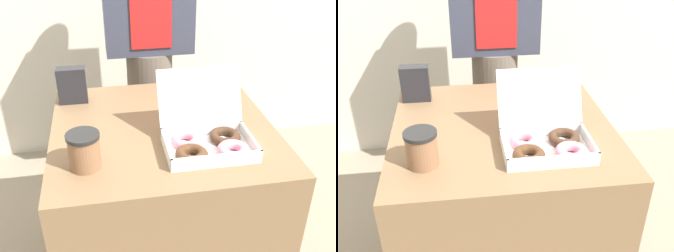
% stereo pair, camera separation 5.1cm
% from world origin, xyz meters
% --- Properties ---
extents(table, '(0.80, 0.78, 0.76)m').
position_xyz_m(table, '(0.00, 0.00, 0.38)').
color(table, brown).
rests_on(table, ground_plane).
extents(donut_box, '(0.29, 0.31, 0.23)m').
position_xyz_m(donut_box, '(0.13, -0.17, 0.80)').
color(donut_box, white).
rests_on(donut_box, table).
extents(coffee_cup, '(0.10, 0.10, 0.12)m').
position_xyz_m(coffee_cup, '(-0.28, -0.21, 0.82)').
color(coffee_cup, '#8C6042').
rests_on(coffee_cup, table).
extents(napkin_holder, '(0.11, 0.05, 0.15)m').
position_xyz_m(napkin_holder, '(-0.32, 0.26, 0.83)').
color(napkin_holder, '#232328').
rests_on(napkin_holder, table).
extents(person_customer, '(0.42, 0.23, 1.58)m').
position_xyz_m(person_customer, '(0.04, 0.63, 0.84)').
color(person_customer, '#665B51').
rests_on(person_customer, ground_plane).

